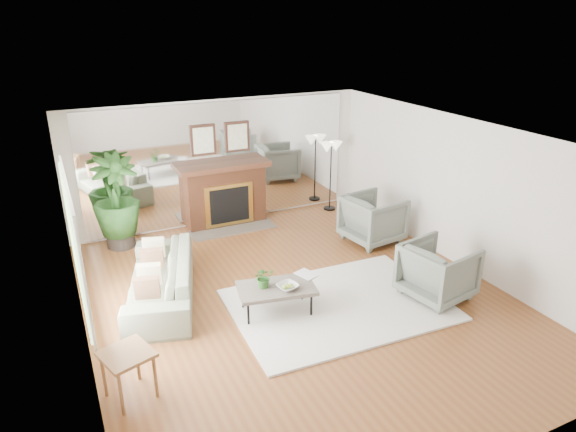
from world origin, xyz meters
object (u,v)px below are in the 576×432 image
coffee_table (276,289)px  sofa (160,278)px  potted_ficus (116,199)px  armchair_front (438,271)px  side_table (127,360)px  floor_lamp (331,152)px  fireplace (226,194)px  armchair_back (373,219)px

coffee_table → sofa: sofa is taller
potted_ficus → sofa: bearing=-83.2°
sofa → armchair_front: bearing=81.3°
sofa → potted_ficus: 2.29m
coffee_table → side_table: 2.36m
potted_ficus → floor_lamp: potted_ficus is taller
side_table → potted_ficus: potted_ficus is taller
coffee_table → fireplace: bearing=82.5°
fireplace → potted_ficus: size_ratio=1.18×
coffee_table → armchair_back: (2.68, 1.53, 0.05)m
potted_ficus → side_table: bearing=-97.2°
side_table → coffee_table: bearing=21.5°
armchair_back → side_table: bearing=108.5°
potted_ficus → fireplace: bearing=4.6°
armchair_back → armchair_front: bearing=164.7°
coffee_table → side_table: bearing=-158.5°
fireplace → sofa: size_ratio=0.88×
side_table → potted_ficus: bearing=82.8°
armchair_back → potted_ficus: size_ratio=0.57×
fireplace → armchair_back: (2.22, -1.96, -0.21)m
fireplace → potted_ficus: 2.14m
coffee_table → armchair_front: bearing=-14.5°
floor_lamp → coffee_table: bearing=-129.9°
armchair_front → side_table: size_ratio=1.46×
side_table → fireplace: bearing=58.6°
sofa → armchair_back: (4.08, 0.41, 0.11)m
fireplace → floor_lamp: fireplace is taller
coffee_table → armchair_front: (2.38, -0.62, 0.03)m
fireplace → floor_lamp: (2.32, -0.16, 0.63)m
floor_lamp → armchair_back: bearing=-93.4°
armchair_front → potted_ficus: size_ratio=0.54×
fireplace → armchair_front: 4.54m
sofa → side_table: bearing=-5.8°
fireplace → floor_lamp: size_ratio=1.36×
armchair_back → coffee_table: bearing=112.1°
sofa → floor_lamp: 4.82m
sofa → armchair_back: 4.10m
coffee_table → floor_lamp: (2.78, 3.33, 0.89)m
side_table → floor_lamp: 6.55m
coffee_table → armchair_front: armchair_front is taller
side_table → sofa: bearing=68.3°
floor_lamp → sofa: bearing=-152.2°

